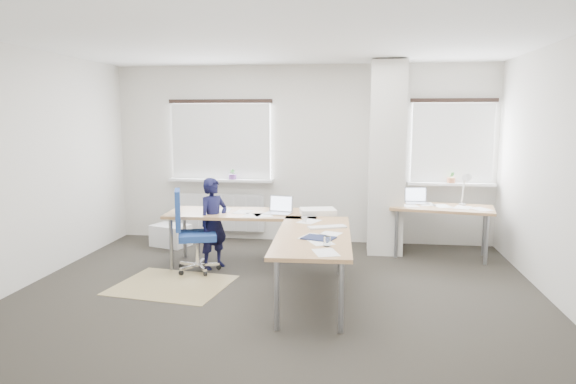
# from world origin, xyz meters

# --- Properties ---
(ground) EXTENTS (6.00, 6.00, 0.00)m
(ground) POSITION_xyz_m (0.00, 0.00, 0.00)
(ground) COLOR black
(ground) RESTS_ON ground
(room_shell) EXTENTS (6.04, 5.04, 2.82)m
(room_shell) POSITION_xyz_m (0.18, 0.45, 1.75)
(room_shell) COLOR beige
(room_shell) RESTS_ON ground
(floor_mat) EXTENTS (1.44, 1.27, 0.01)m
(floor_mat) POSITION_xyz_m (-1.29, 0.06, 0.00)
(floor_mat) COLOR #978352
(floor_mat) RESTS_ON ground
(white_crate) EXTENTS (0.65, 0.54, 0.33)m
(white_crate) POSITION_xyz_m (-1.98, 1.89, 0.17)
(white_crate) COLOR white
(white_crate) RESTS_ON ground
(desk_main) EXTENTS (2.50, 2.61, 0.96)m
(desk_main) POSITION_xyz_m (-0.06, 0.43, 0.69)
(desk_main) COLOR olive
(desk_main) RESTS_ON ground
(desk_side) EXTENTS (1.50, 0.93, 1.22)m
(desk_side) POSITION_xyz_m (2.08, 1.81, 0.69)
(desk_side) COLOR olive
(desk_side) RESTS_ON ground
(task_chair) EXTENTS (0.62, 0.60, 1.08)m
(task_chair) POSITION_xyz_m (-1.20, 0.64, 0.30)
(task_chair) COLOR navy
(task_chair) RESTS_ON ground
(person) EXTENTS (0.49, 0.52, 1.20)m
(person) POSITION_xyz_m (-0.99, 0.85, 0.60)
(person) COLOR black
(person) RESTS_ON ground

